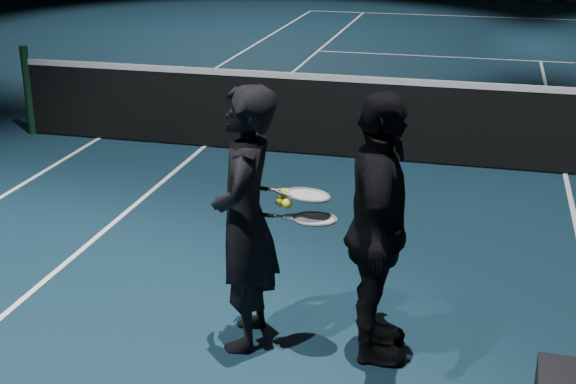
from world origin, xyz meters
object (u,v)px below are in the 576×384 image
Objects in this scene: racket_upper at (308,195)px; tennis_balls at (284,200)px; player_a at (245,220)px; racket_lower at (314,219)px; player_b at (378,230)px.

tennis_balls is at bearing -170.43° from racket_upper.
player_a is 14.62× the size of tennis_balls.
racket_lower is 1.00× the size of racket_upper.
racket_upper reaches higher than tennis_balls.
player_a reaches higher than tennis_balls.
racket_upper is 0.15m from tennis_balls.
racket_upper is (-0.45, 0.02, 0.18)m from player_b.
player_b reaches higher than racket_upper.
racket_lower is 0.15m from racket_upper.
racket_lower is at bearing -42.66° from racket_upper.
tennis_balls is at bearing 178.53° from racket_lower.
racket_lower is 0.22m from tennis_balls.
racket_upper is at bearing 79.43° from player_b.
player_a is 0.30m from tennis_balls.
tennis_balls is at bearing 87.97° from player_a.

